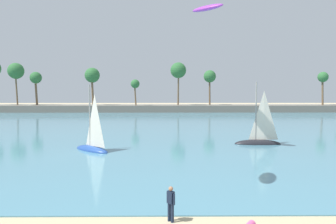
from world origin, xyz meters
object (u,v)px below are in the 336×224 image
at_px(person_at_waterline, 171,203).
at_px(sailboat_mid_bay, 92,144).
at_px(sailboat_near_shore, 259,138).
at_px(kite_aloft_low_near_shore, 207,8).

distance_m(person_at_waterline, sailboat_mid_bay, 18.89).
height_order(person_at_waterline, sailboat_mid_bay, sailboat_mid_bay).
bearing_deg(person_at_waterline, sailboat_near_shore, 64.57).
xyz_separation_m(sailboat_near_shore, kite_aloft_low_near_shore, (-6.15, -3.23, 13.19)).
relative_size(sailboat_near_shore, sailboat_mid_bay, 1.05).
bearing_deg(sailboat_near_shore, person_at_waterline, -115.43).
height_order(person_at_waterline, sailboat_near_shore, sailboat_near_shore).
xyz_separation_m(person_at_waterline, sailboat_mid_bay, (-7.37, 17.39, -0.21)).
xyz_separation_m(sailboat_near_shore, sailboat_mid_bay, (-17.37, -3.63, -0.03)).
relative_size(sailboat_near_shore, kite_aloft_low_near_shore, 2.01).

